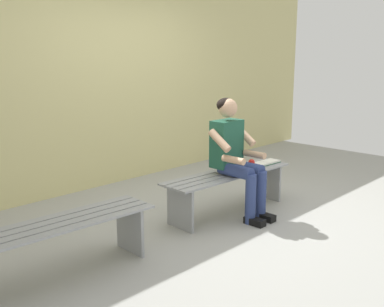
# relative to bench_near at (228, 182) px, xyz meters

# --- Properties ---
(ground_plane) EXTENTS (10.00, 7.00, 0.04)m
(ground_plane) POSITION_rel_bench_near_xyz_m (1.03, 1.00, -0.36)
(ground_plane) COLOR #9E9E99
(brick_wall) EXTENTS (9.50, 0.24, 2.77)m
(brick_wall) POSITION_rel_bench_near_xyz_m (0.50, -1.96, 1.04)
(brick_wall) COLOR #D1C684
(brick_wall) RESTS_ON ground
(bench_near) EXTENTS (1.66, 0.48, 0.45)m
(bench_near) POSITION_rel_bench_near_xyz_m (0.00, 0.00, 0.00)
(bench_near) COLOR gray
(bench_near) RESTS_ON ground
(bench_far) EXTENTS (1.63, 0.48, 0.45)m
(bench_far) POSITION_rel_bench_near_xyz_m (2.07, 0.00, -0.00)
(bench_far) COLOR gray
(bench_far) RESTS_ON ground
(person_seated) EXTENTS (0.50, 0.69, 1.25)m
(person_seated) POSITION_rel_bench_near_xyz_m (0.01, 0.10, 0.35)
(person_seated) COLOR #1E513D
(person_seated) RESTS_ON ground
(apple) EXTENTS (0.08, 0.08, 0.08)m
(apple) POSITION_rel_bench_near_xyz_m (-0.42, -0.01, 0.15)
(apple) COLOR red
(apple) RESTS_ON bench_near
(book_open) EXTENTS (0.42, 0.18, 0.02)m
(book_open) POSITION_rel_bench_near_xyz_m (-0.60, 0.05, 0.12)
(book_open) COLOR white
(book_open) RESTS_ON bench_near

